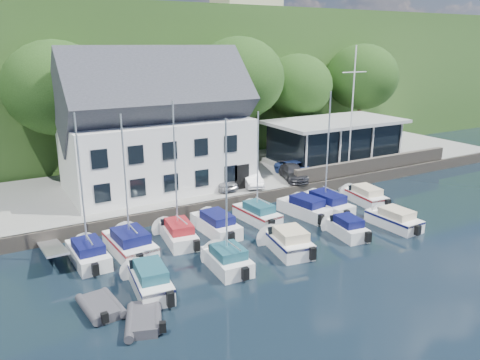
% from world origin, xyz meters
% --- Properties ---
extents(ground, '(180.00, 180.00, 0.00)m').
position_xyz_m(ground, '(0.00, 0.00, 0.00)').
color(ground, black).
rests_on(ground, ground).
extents(quay, '(60.00, 13.00, 1.00)m').
position_xyz_m(quay, '(0.00, 17.50, 0.50)').
color(quay, gray).
rests_on(quay, ground).
extents(quay_face, '(60.00, 0.30, 1.00)m').
position_xyz_m(quay_face, '(0.00, 11.00, 0.50)').
color(quay_face, '#60584D').
rests_on(quay_face, ground).
extents(hillside, '(160.00, 75.00, 16.00)m').
position_xyz_m(hillside, '(0.00, 62.00, 8.00)').
color(hillside, '#2C4A1B').
rests_on(hillside, ground).
extents(field_patch, '(50.00, 30.00, 0.30)m').
position_xyz_m(field_patch, '(8.00, 70.00, 16.15)').
color(field_patch, '#535E2F').
rests_on(field_patch, hillside).
extents(harbor_building, '(14.40, 8.20, 8.70)m').
position_xyz_m(harbor_building, '(-7.00, 16.50, 5.35)').
color(harbor_building, white).
rests_on(harbor_building, quay).
extents(club_pavilion, '(13.20, 7.20, 4.10)m').
position_xyz_m(club_pavilion, '(11.00, 16.00, 3.05)').
color(club_pavilion, black).
rests_on(club_pavilion, quay).
extents(seawall, '(18.00, 0.50, 1.20)m').
position_xyz_m(seawall, '(12.00, 11.40, 1.60)').
color(seawall, '#60584D').
rests_on(seawall, quay).
extents(gangway, '(1.20, 6.00, 1.40)m').
position_xyz_m(gangway, '(-16.50, 9.00, 0.00)').
color(gangway, silver).
rests_on(gangway, ground).
extents(car_silver, '(1.67, 3.90, 1.31)m').
position_xyz_m(car_silver, '(-2.82, 13.62, 1.66)').
color(car_silver, '#ABACB0').
rests_on(car_silver, quay).
extents(car_white, '(2.34, 4.08, 1.27)m').
position_xyz_m(car_white, '(-0.35, 13.07, 1.64)').
color(car_white, white).
rests_on(car_white, quay).
extents(car_dgrey, '(2.96, 4.55, 1.23)m').
position_xyz_m(car_dgrey, '(3.71, 12.73, 1.61)').
color(car_dgrey, '#303135').
rests_on(car_dgrey, quay).
extents(car_blue, '(1.73, 4.00, 1.35)m').
position_xyz_m(car_blue, '(4.63, 13.44, 1.67)').
color(car_blue, '#2E488E').
rests_on(car_blue, quay).
extents(flagpole, '(2.66, 0.20, 11.10)m').
position_xyz_m(flagpole, '(9.30, 12.00, 6.55)').
color(flagpole, white).
rests_on(flagpole, quay).
extents(tree_1, '(8.47, 8.47, 11.58)m').
position_xyz_m(tree_1, '(-13.29, 22.03, 6.79)').
color(tree_1, '#183610').
rests_on(tree_1, quay).
extents(tree_2, '(7.49, 7.49, 10.24)m').
position_xyz_m(tree_2, '(-2.35, 21.44, 6.12)').
color(tree_2, '#183610').
rests_on(tree_2, quay).
extents(tree_3, '(8.73, 8.73, 11.93)m').
position_xyz_m(tree_3, '(3.24, 21.28, 6.97)').
color(tree_3, '#183610').
rests_on(tree_3, quay).
extents(tree_4, '(7.49, 7.49, 10.24)m').
position_xyz_m(tree_4, '(11.02, 22.40, 6.12)').
color(tree_4, '#183610').
rests_on(tree_4, quay).
extents(tree_5, '(8.24, 8.24, 11.25)m').
position_xyz_m(tree_5, '(19.73, 21.91, 6.63)').
color(tree_5, '#183610').
rests_on(tree_5, quay).
extents(boat_r1_0, '(2.13, 5.76, 8.44)m').
position_xyz_m(boat_r1_0, '(-14.76, 7.27, 4.22)').
color(boat_r1_0, white).
rests_on(boat_r1_0, ground).
extents(boat_r1_1, '(2.62, 6.36, 9.54)m').
position_xyz_m(boat_r1_1, '(-12.30, 7.21, 4.77)').
color(boat_r1_1, white).
rests_on(boat_r1_1, ground).
extents(boat_r1_2, '(2.54, 6.15, 8.54)m').
position_xyz_m(boat_r1_2, '(-9.09, 7.49, 4.27)').
color(boat_r1_2, white).
rests_on(boat_r1_2, ground).
extents(boat_r1_3, '(2.14, 6.33, 1.46)m').
position_xyz_m(boat_r1_3, '(-6.32, 7.61, 0.73)').
color(boat_r1_3, white).
rests_on(boat_r1_3, ground).
extents(boat_r1_4, '(2.28, 5.84, 8.71)m').
position_xyz_m(boat_r1_4, '(-2.82, 7.99, 4.35)').
color(boat_r1_4, white).
rests_on(boat_r1_4, ground).
extents(boat_r1_5, '(2.81, 6.42, 1.50)m').
position_xyz_m(boat_r1_5, '(0.82, 7.23, 0.75)').
color(boat_r1_5, white).
rests_on(boat_r1_5, ground).
extents(boat_r1_6, '(2.40, 6.87, 9.61)m').
position_xyz_m(boat_r1_6, '(2.62, 7.11, 4.80)').
color(boat_r1_6, white).
rests_on(boat_r1_6, ground).
extents(boat_r1_7, '(2.48, 6.03, 1.36)m').
position_xyz_m(boat_r1_7, '(6.82, 7.29, 0.68)').
color(boat_r1_7, white).
rests_on(boat_r1_7, ground).
extents(boat_r2_0, '(2.38, 6.12, 1.51)m').
position_xyz_m(boat_r2_0, '(-12.72, 2.43, 0.75)').
color(boat_r2_0, white).
rests_on(boat_r2_0, ground).
extents(boat_r2_1, '(2.23, 5.04, 8.61)m').
position_xyz_m(boat_r2_1, '(-8.16, 2.55, 4.31)').
color(boat_r2_1, white).
rests_on(boat_r2_1, ground).
extents(boat_r2_2, '(2.93, 5.45, 1.52)m').
position_xyz_m(boat_r2_2, '(-3.81, 2.75, 0.76)').
color(boat_r2_2, white).
rests_on(boat_r2_2, ground).
extents(boat_r2_3, '(2.20, 4.90, 1.35)m').
position_xyz_m(boat_r2_3, '(0.92, 2.88, 0.68)').
color(boat_r2_3, white).
rests_on(boat_r2_3, ground).
extents(boat_r2_4, '(2.14, 5.62, 1.35)m').
position_xyz_m(boat_r2_4, '(4.84, 2.41, 0.68)').
color(boat_r2_4, white).
rests_on(boat_r2_4, ground).
extents(dinghy_0, '(1.97, 2.99, 0.66)m').
position_xyz_m(dinghy_0, '(-15.41, 1.67, 0.33)').
color(dinghy_0, '#3A3A3F').
rests_on(dinghy_0, ground).
extents(dinghy_1, '(2.57, 3.27, 0.67)m').
position_xyz_m(dinghy_1, '(-13.99, -0.36, 0.33)').
color(dinghy_1, '#3A3A3F').
rests_on(dinghy_1, ground).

